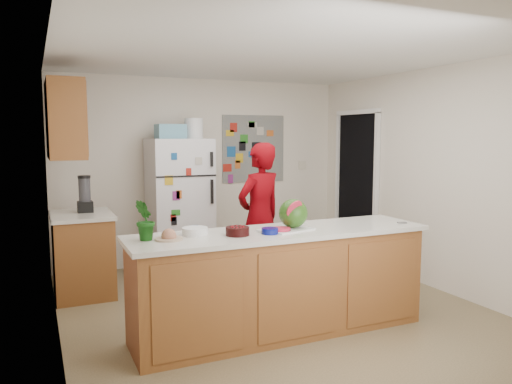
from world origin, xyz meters
name	(u,v)px	position (x,y,z in m)	size (l,w,h in m)	color
floor	(276,312)	(0.00, 0.00, -0.01)	(4.00, 4.50, 0.02)	brown
wall_back	(203,171)	(0.00, 2.26, 1.25)	(4.00, 0.02, 2.50)	beige
wall_left	(53,197)	(-2.01, 0.00, 1.25)	(0.02, 4.50, 2.50)	beige
wall_right	(435,179)	(2.01, 0.00, 1.25)	(0.02, 4.50, 2.50)	beige
ceiling	(277,53)	(0.00, 0.00, 2.51)	(4.00, 4.50, 0.02)	white
doorway	(357,187)	(1.99, 1.45, 1.02)	(0.03, 0.85, 2.04)	black
peninsula_base	(281,284)	(-0.20, -0.50, 0.44)	(2.60, 0.62, 0.88)	brown
peninsula_top	(281,233)	(-0.20, -0.50, 0.90)	(2.68, 0.70, 0.04)	silver
side_counter_base	(83,256)	(-1.69, 1.35, 0.43)	(0.60, 0.80, 0.86)	brown
side_counter_top	(81,215)	(-1.69, 1.35, 0.88)	(0.64, 0.84, 0.04)	silver
upper_cabinets	(65,120)	(-1.82, 1.30, 1.90)	(0.35, 1.00, 0.80)	brown
refrigerator	(179,205)	(-0.45, 1.88, 0.85)	(0.75, 0.70, 1.70)	silver
fridge_top_bin	(170,131)	(-0.55, 1.88, 1.79)	(0.35, 0.28, 0.18)	#5999B2
photo_collage	(254,149)	(0.75, 2.24, 1.55)	(0.95, 0.01, 0.95)	slate
person	(260,217)	(0.14, 0.70, 0.83)	(0.61, 0.40, 1.66)	#6C0208
blender_appliance	(85,195)	(-1.64, 1.42, 1.09)	(0.13, 0.13, 0.38)	black
cutting_board	(288,229)	(-0.13, -0.50, 0.93)	(0.39, 0.29, 0.01)	silver
watermelon	(293,213)	(-0.07, -0.48, 1.06)	(0.25, 0.25, 0.25)	#255E16
watermelon_slice	(281,229)	(-0.23, -0.55, 0.94)	(0.17, 0.17, 0.02)	red
cherry_bowl	(238,231)	(-0.63, -0.55, 0.96)	(0.20, 0.20, 0.07)	black
white_bowl	(195,231)	(-0.94, -0.38, 0.95)	(0.21, 0.21, 0.06)	white
cobalt_bowl	(270,231)	(-0.36, -0.60, 0.95)	(0.14, 0.14, 0.05)	#080F65
plate	(169,239)	(-1.19, -0.49, 0.93)	(0.22, 0.22, 0.02)	beige
paper_towel	(270,231)	(-0.32, -0.53, 0.93)	(0.19, 0.17, 0.02)	silver
keys	(402,223)	(1.00, -0.65, 0.93)	(0.08, 0.04, 0.01)	gray
potted_plant	(146,220)	(-1.36, -0.45, 1.08)	(0.18, 0.15, 0.33)	#164A1B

